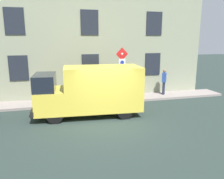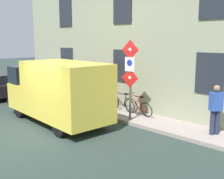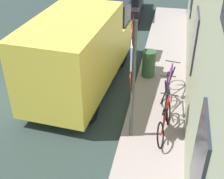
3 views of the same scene
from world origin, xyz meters
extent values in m
plane|color=#293733|center=(0.00, 0.00, 0.00)|extent=(80.00, 80.00, 0.00)
cube|color=gray|center=(3.96, 0.00, 0.07)|extent=(1.61, 17.67, 0.14)
cube|color=#232833|center=(4.74, -4.31, 2.15)|extent=(0.06, 1.10, 1.50)
cube|color=#232833|center=(4.74, 0.00, 2.15)|extent=(0.06, 1.10, 1.50)
cylinder|color=#474C47|center=(3.40, -1.67, 1.67)|extent=(0.09, 0.09, 3.07)
pyramid|color=silver|center=(3.32, -1.68, 2.96)|extent=(0.10, 0.50, 0.50)
pyramid|color=red|center=(3.33, -1.68, 2.96)|extent=(0.09, 0.56, 0.56)
cube|color=white|center=(3.34, -1.68, 2.41)|extent=(0.10, 0.44, 0.56)
cylinder|color=#1933B2|center=(3.32, -1.68, 2.47)|extent=(0.04, 0.24, 0.24)
pyramid|color=silver|center=(3.32, -1.68, 1.86)|extent=(0.10, 0.50, 0.50)
pyramid|color=red|center=(3.33, -1.68, 1.86)|extent=(0.09, 0.56, 0.56)
cube|color=yellow|center=(1.40, -0.06, 1.41)|extent=(2.26, 3.93, 2.18)
cube|color=yellow|center=(1.59, 2.53, 0.87)|extent=(2.09, 1.54, 1.10)
cube|color=black|center=(1.60, 2.74, 1.77)|extent=(1.98, 1.11, 0.84)
cube|color=black|center=(1.64, 3.28, 0.50)|extent=(2.01, 0.30, 0.28)
cylinder|color=black|center=(0.69, 2.36, 0.38)|extent=(0.27, 0.77, 0.76)
cylinder|color=black|center=(2.45, 2.24, 0.38)|extent=(0.27, 0.77, 0.76)
cylinder|color=black|center=(0.46, -0.96, 0.38)|extent=(0.27, 0.77, 0.76)
cylinder|color=black|center=(2.21, -1.08, 0.38)|extent=(0.27, 0.77, 0.76)
cube|color=black|center=(1.60, 7.55, 0.58)|extent=(1.96, 4.09, 0.64)
cylinder|color=black|center=(0.76, 8.83, 0.30)|extent=(0.21, 0.61, 0.60)
cylinder|color=black|center=(2.31, 8.91, 0.30)|extent=(0.21, 0.61, 0.60)
cylinder|color=black|center=(0.90, 6.19, 0.30)|extent=(0.21, 0.61, 0.60)
cylinder|color=black|center=(2.45, 6.28, 0.30)|extent=(0.21, 0.61, 0.60)
torus|color=black|center=(4.27, -0.88, 0.47)|extent=(0.25, 0.68, 0.65)
torus|color=black|center=(4.16, -1.92, 0.47)|extent=(0.25, 0.68, 0.65)
cylinder|color=red|center=(4.23, -1.22, 0.68)|extent=(0.10, 0.60, 0.60)
cylinder|color=red|center=(4.22, -1.29, 0.95)|extent=(0.11, 0.73, 0.07)
cylinder|color=red|center=(4.19, -1.58, 0.66)|extent=(0.06, 0.19, 0.55)
cylinder|color=red|center=(4.18, -1.71, 0.43)|extent=(0.08, 0.43, 0.12)
cylinder|color=red|center=(4.27, -0.90, 0.72)|extent=(0.04, 0.09, 0.50)
cube|color=black|center=(4.19, -1.65, 0.97)|extent=(0.10, 0.21, 0.06)
cylinder|color=#262626|center=(4.26, -0.93, 1.02)|extent=(0.46, 0.08, 0.03)
torus|color=black|center=(4.17, 0.04, 0.47)|extent=(0.19, 0.67, 0.66)
torus|color=black|center=(4.26, -1.00, 0.47)|extent=(0.19, 0.67, 0.66)
cylinder|color=black|center=(4.20, -0.29, 0.68)|extent=(0.09, 0.60, 0.60)
cylinder|color=black|center=(4.20, -0.37, 0.95)|extent=(0.10, 0.73, 0.07)
cylinder|color=black|center=(4.23, -0.66, 0.66)|extent=(0.05, 0.19, 0.55)
cylinder|color=black|center=(4.24, -0.79, 0.43)|extent=(0.07, 0.43, 0.12)
cylinder|color=black|center=(4.17, 0.02, 0.72)|extent=(0.04, 0.09, 0.50)
cube|color=black|center=(4.23, -0.73, 0.97)|extent=(0.10, 0.21, 0.06)
cylinder|color=#262626|center=(4.17, -0.01, 1.02)|extent=(0.46, 0.07, 0.03)
torus|color=black|center=(4.28, 0.96, 0.47)|extent=(0.26, 0.68, 0.65)
torus|color=black|center=(4.14, -0.08, 0.47)|extent=(0.26, 0.68, 0.65)
cylinder|color=purple|center=(4.24, 0.63, 0.68)|extent=(0.12, 0.60, 0.60)
cylinder|color=purple|center=(4.23, 0.55, 0.95)|extent=(0.13, 0.72, 0.07)
cylinder|color=purple|center=(4.19, 0.27, 0.66)|extent=(0.06, 0.19, 0.55)
cylinder|color=purple|center=(4.17, 0.13, 0.43)|extent=(0.09, 0.43, 0.12)
cylinder|color=purple|center=(4.28, 0.94, 0.72)|extent=(0.05, 0.09, 0.50)
cube|color=black|center=(4.18, 0.19, 0.97)|extent=(0.11, 0.21, 0.06)
cylinder|color=#262626|center=(4.28, 0.91, 1.02)|extent=(0.46, 0.09, 0.03)
cylinder|color=#2D5133|center=(3.50, 1.43, 0.59)|extent=(0.44, 0.44, 0.90)
camera|label=1|loc=(-9.53, 2.27, 3.85)|focal=36.10mm
camera|label=2|loc=(-4.95, -8.82, 3.36)|focal=44.80mm
camera|label=3|loc=(4.16, -7.60, 5.39)|focal=48.93mm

